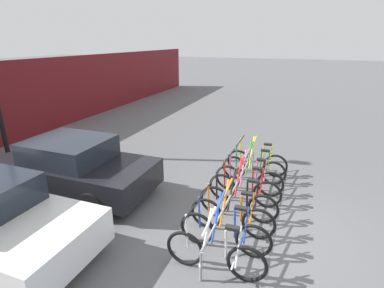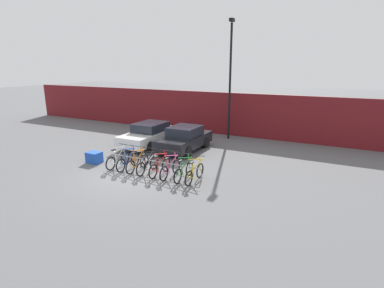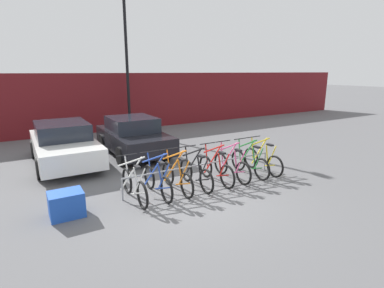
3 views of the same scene
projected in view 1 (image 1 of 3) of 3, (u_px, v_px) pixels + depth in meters
ground_plane at (259, 234)px, 5.95m from camera, size 120.00×120.00×0.00m
bike_rack at (235, 189)px, 6.68m from camera, size 4.68×0.04×0.57m
bicycle_white at (215, 253)px, 4.84m from camera, size 0.68×1.71×1.05m
bicycle_blue at (224, 232)px, 5.38m from camera, size 0.68×1.71×1.05m
bicycle_orange at (232, 216)px, 5.86m from camera, size 0.68×1.71×1.05m
bicycle_black at (238, 202)px, 6.37m from camera, size 0.68×1.71×1.05m
bicycle_red at (244, 189)px, 6.95m from camera, size 0.68×1.71×1.05m
bicycle_pink at (249, 179)px, 7.44m from camera, size 0.68×1.71×1.05m
bicycle_green at (253, 169)px, 8.04m from camera, size 0.68×1.71×1.05m
bicycle_yellow at (257, 162)px, 8.49m from camera, size 0.68×1.71×1.05m
car_black at (74, 167)px, 7.36m from camera, size 1.91×3.95×1.40m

